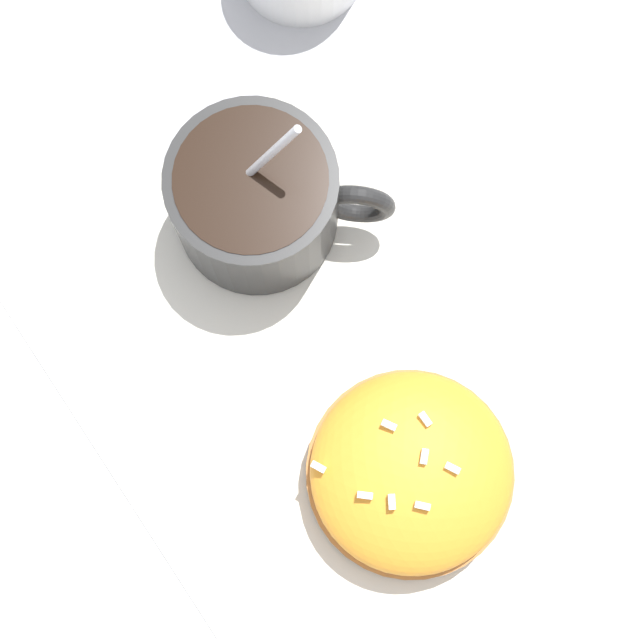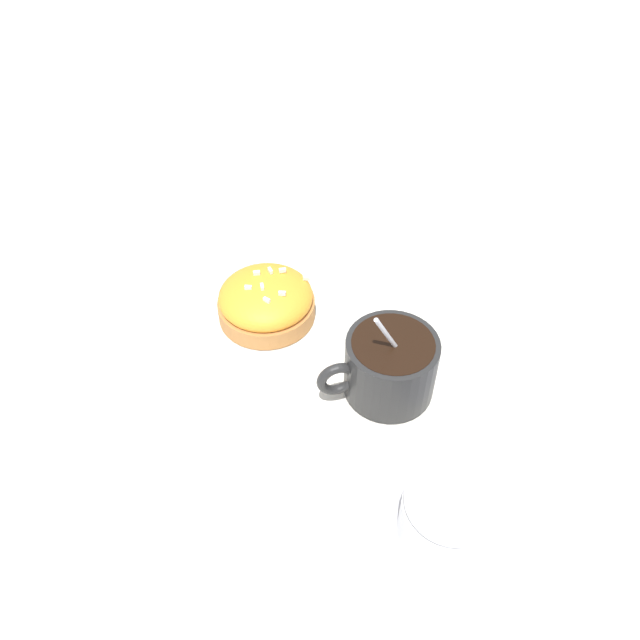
# 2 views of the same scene
# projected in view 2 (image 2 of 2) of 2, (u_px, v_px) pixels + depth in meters

# --- Properties ---
(ground_plane) EXTENTS (3.00, 3.00, 0.00)m
(ground_plane) POSITION_uv_depth(u_px,v_px,m) (321.00, 349.00, 0.63)
(ground_plane) COLOR #B2B2B7
(paper_napkin) EXTENTS (0.29, 0.28, 0.00)m
(paper_napkin) POSITION_uv_depth(u_px,v_px,m) (321.00, 348.00, 0.63)
(paper_napkin) COLOR white
(paper_napkin) RESTS_ON ground_plane
(coffee_cup) EXTENTS (0.08, 0.10, 0.11)m
(coffee_cup) POSITION_uv_depth(u_px,v_px,m) (386.00, 368.00, 0.56)
(coffee_cup) COLOR black
(coffee_cup) RESTS_ON paper_napkin
(frosted_pastry) EXTENTS (0.10, 0.10, 0.05)m
(frosted_pastry) POSITION_uv_depth(u_px,v_px,m) (269.00, 298.00, 0.65)
(frosted_pastry) COLOR #B2753D
(frosted_pastry) RESTS_ON paper_napkin
(sugar_bowl) EXTENTS (0.07, 0.07, 0.06)m
(sugar_bowl) POSITION_uv_depth(u_px,v_px,m) (448.00, 514.00, 0.47)
(sugar_bowl) COLOR white
(sugar_bowl) RESTS_ON ground_plane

